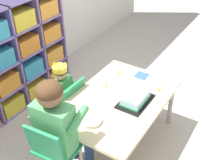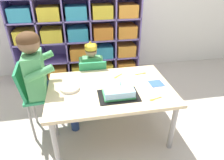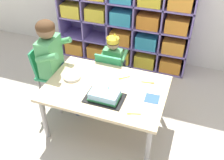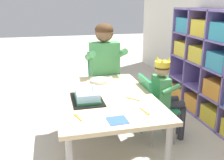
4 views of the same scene
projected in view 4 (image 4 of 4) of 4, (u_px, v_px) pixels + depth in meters
name	position (u px, v px, depth m)	size (l,w,h in m)	color
ground	(105.00, 153.00, 2.27)	(16.00, 16.00, 0.00)	#BCB2A3
activity_table	(105.00, 102.00, 2.12)	(1.17, 0.80, 0.54)	#D1B789
classroom_chair_blue	(154.00, 104.00, 2.38)	(0.33, 0.31, 0.64)	#238451
child_with_crown	(165.00, 90.00, 2.36)	(0.30, 0.31, 0.81)	#4C9E5B
classroom_chair_adult_side	(103.00, 78.00, 2.83)	(0.33, 0.35, 0.76)	#238451
adult_helper_seated	(106.00, 63.00, 2.67)	(0.45, 0.42, 1.07)	#4C9E5B
birthday_cake_on_tray	(87.00, 96.00, 2.01)	(0.36, 0.24, 0.12)	black
paper_plate_stack	(100.00, 81.00, 2.46)	(0.18, 0.18, 0.03)	white
paper_napkin_square	(117.00, 120.00, 1.67)	(0.13, 0.13, 0.00)	#3356B7
fork_near_cake_tray	(78.00, 117.00, 1.72)	(0.12, 0.05, 0.00)	orange
fork_scattered_mid_table	(132.00, 99.00, 2.04)	(0.11, 0.09, 0.00)	orange
fork_near_child_seat	(145.00, 112.00, 1.80)	(0.13, 0.03, 0.00)	orange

